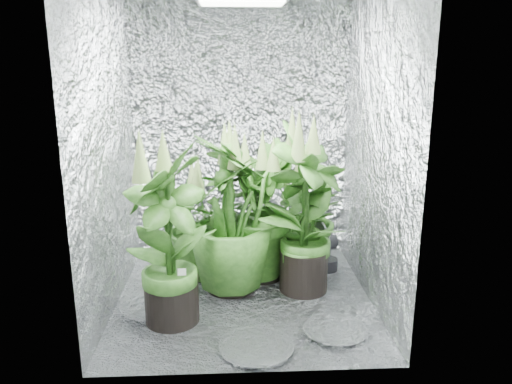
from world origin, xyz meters
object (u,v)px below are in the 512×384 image
object	(u,v)px
plant_c	(261,213)
plant_f	(169,237)
circulation_fan	(324,249)
plant_b	(305,212)
plant_e	(297,217)
plant_a	(204,223)
plant_d	(230,217)

from	to	relation	value
plant_c	plant_f	xyz separation A→B (m)	(-0.56, -0.59, 0.05)
plant_c	plant_f	bearing A→B (deg)	-133.13
plant_f	circulation_fan	xyz separation A→B (m)	(1.01, 0.67, -0.36)
plant_b	plant_e	size ratio (longest dim) A/B	1.22
plant_a	circulation_fan	distance (m)	0.88
plant_b	plant_d	xyz separation A→B (m)	(-0.48, 0.04, -0.04)
plant_e	circulation_fan	distance (m)	0.33
plant_d	circulation_fan	size ratio (longest dim) A/B	2.89
plant_d	circulation_fan	xyz separation A→B (m)	(0.67, 0.27, -0.34)
plant_d	circulation_fan	distance (m)	0.80
plant_e	circulation_fan	bearing A→B (deg)	12.28
plant_c	plant_d	size ratio (longest dim) A/B	0.93
plant_a	plant_c	xyz separation A→B (m)	(0.39, -0.03, 0.07)
plant_d	plant_c	bearing A→B (deg)	41.44
plant_c	plant_d	bearing A→B (deg)	-138.56
plant_a	circulation_fan	xyz separation A→B (m)	(0.85, 0.05, -0.23)
plant_d	plant_f	world-z (taller)	plant_f
plant_e	plant_f	world-z (taller)	plant_f
plant_e	plant_a	bearing A→B (deg)	-179.38
plant_b	plant_d	world-z (taller)	plant_b
plant_e	plant_f	xyz separation A→B (m)	(-0.81, -0.63, 0.10)
plant_b	circulation_fan	world-z (taller)	plant_b
plant_a	plant_d	size ratio (longest dim) A/B	0.76
plant_c	plant_d	xyz separation A→B (m)	(-0.21, -0.19, 0.04)
plant_a	plant_b	distance (m)	0.72
plant_e	plant_c	bearing A→B (deg)	-172.06
plant_b	circulation_fan	xyz separation A→B (m)	(0.19, 0.31, -0.38)
plant_b	plant_c	bearing A→B (deg)	139.84
plant_d	plant_a	bearing A→B (deg)	130.00
plant_a	circulation_fan	size ratio (longest dim) A/B	2.20
plant_b	plant_c	xyz separation A→B (m)	(-0.27, 0.23, -0.08)
plant_d	plant_f	xyz separation A→B (m)	(-0.34, -0.41, 0.01)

